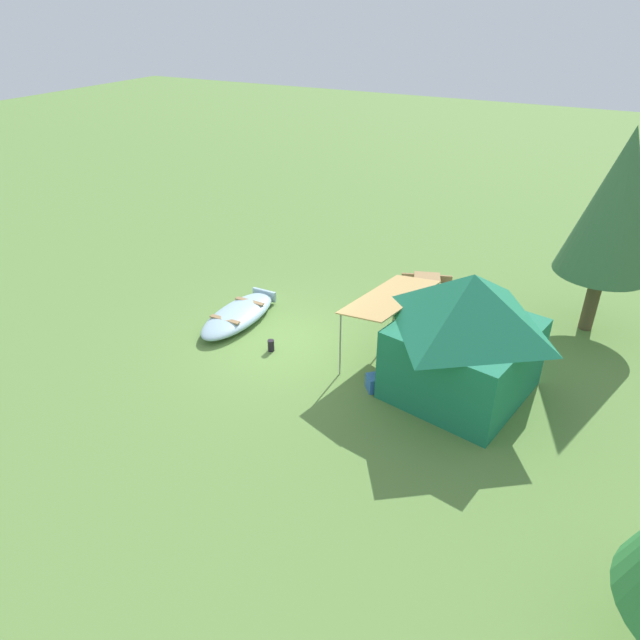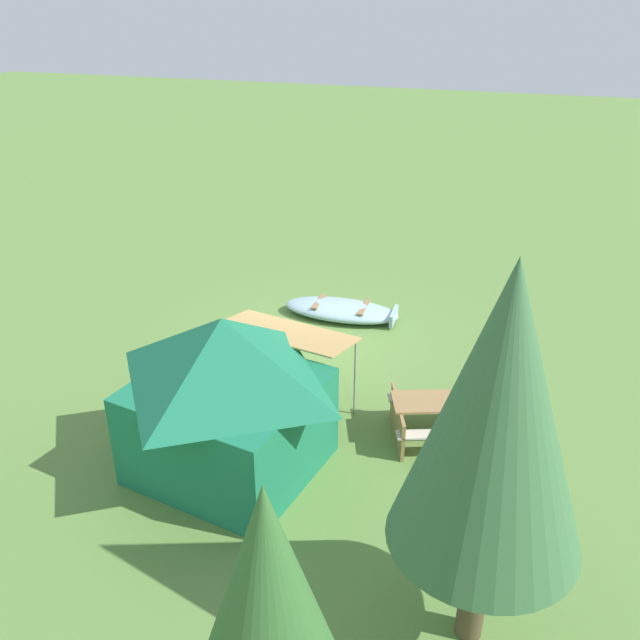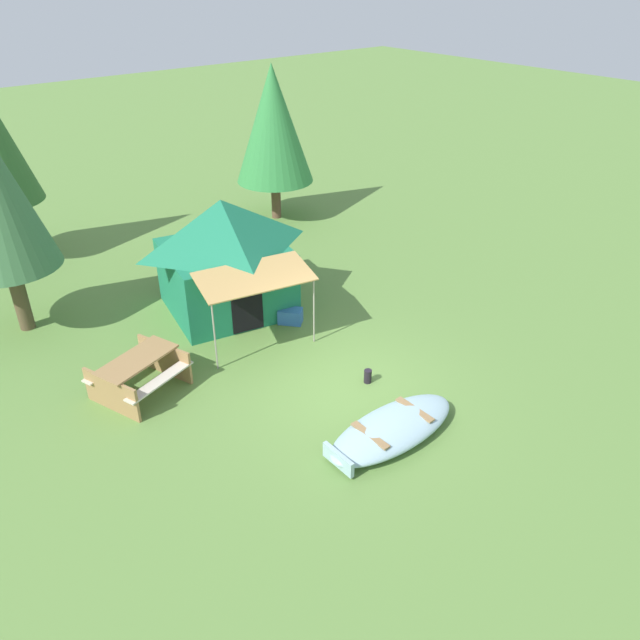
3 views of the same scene
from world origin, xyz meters
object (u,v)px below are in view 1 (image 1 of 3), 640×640
at_px(fuel_can, 271,346).
at_px(pine_tree_far_center, 617,204).
at_px(canvas_cabin_tent, 466,333).
at_px(beached_rowboat, 238,315).
at_px(picnic_table, 426,294).
at_px(cooler_box, 380,382).

height_order(fuel_can, pine_tree_far_center, pine_tree_far_center).
bearing_deg(pine_tree_far_center, canvas_cabin_tent, -27.54).
relative_size(beached_rowboat, canvas_cabin_tent, 0.65).
distance_m(picnic_table, cooler_box, 4.01).
xyz_separation_m(beached_rowboat, picnic_table, (-2.93, 4.22, 0.28)).
bearing_deg(canvas_cabin_tent, picnic_table, -150.35).
bearing_deg(picnic_table, fuel_can, -35.44).
bearing_deg(picnic_table, pine_tree_far_center, 103.90).
distance_m(cooler_box, pine_tree_far_center, 7.01).
xyz_separation_m(canvas_cabin_tent, fuel_can, (0.53, -4.52, -1.32)).
relative_size(canvas_cabin_tent, fuel_can, 14.77).
height_order(beached_rowboat, fuel_can, beached_rowboat).
xyz_separation_m(beached_rowboat, fuel_can, (0.83, 1.54, -0.06)).
relative_size(beached_rowboat, cooler_box, 5.06).
distance_m(beached_rowboat, fuel_can, 1.75).
bearing_deg(beached_rowboat, pine_tree_far_center, 115.45).
bearing_deg(beached_rowboat, fuel_can, 61.54).
distance_m(cooler_box, fuel_can, 2.97).
bearing_deg(pine_tree_far_center, picnic_table, -76.10).
bearing_deg(fuel_can, beached_rowboat, -118.46).
height_order(beached_rowboat, pine_tree_far_center, pine_tree_far_center).
bearing_deg(cooler_box, canvas_cabin_tent, 115.91).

